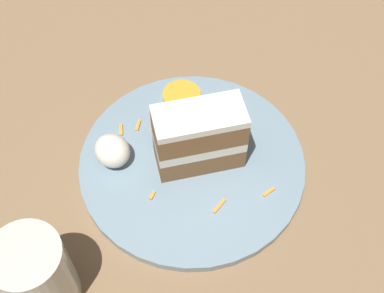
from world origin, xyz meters
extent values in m
plane|color=#4C4742|center=(0.00, 0.00, 0.00)|extent=(6.00, 6.00, 0.00)
cube|color=#846647|center=(0.00, 0.00, 0.02)|extent=(1.32, 1.02, 0.04)
cylinder|color=gray|center=(0.02, 0.01, 0.04)|extent=(0.29, 0.29, 0.01)
cube|color=brown|center=(0.01, 0.00, 0.07)|extent=(0.10, 0.12, 0.03)
cube|color=white|center=(0.01, 0.00, 0.09)|extent=(0.10, 0.12, 0.02)
cube|color=brown|center=(0.01, 0.00, 0.12)|extent=(0.10, 0.12, 0.03)
cube|color=white|center=(0.01, 0.00, 0.14)|extent=(0.10, 0.12, 0.01)
ellipsoid|color=white|center=(0.09, 0.08, 0.07)|extent=(0.05, 0.04, 0.04)
cylinder|color=orange|center=(0.11, -0.05, 0.05)|extent=(0.05, 0.05, 0.01)
cube|color=orange|center=(0.11, 0.03, 0.05)|extent=(0.01, 0.02, 0.00)
cube|color=orange|center=(0.12, 0.05, 0.05)|extent=(0.02, 0.01, 0.00)
cube|color=orange|center=(0.01, 0.08, 0.05)|extent=(0.01, 0.01, 0.00)
cube|color=orange|center=(0.10, 0.01, 0.05)|extent=(0.02, 0.02, 0.00)
cube|color=orange|center=(0.06, -0.06, 0.05)|extent=(0.02, 0.01, 0.00)
cube|color=orange|center=(-0.08, -0.03, 0.05)|extent=(0.01, 0.02, 0.00)
cube|color=orange|center=(-0.05, 0.03, 0.05)|extent=(0.01, 0.02, 0.00)
cube|color=orange|center=(0.07, -0.07, 0.05)|extent=(0.03, 0.02, 0.00)
cylinder|color=beige|center=(0.00, 0.25, 0.09)|extent=(0.08, 0.08, 0.11)
cylinder|color=silver|center=(0.00, 0.25, 0.06)|extent=(0.07, 0.07, 0.04)
camera|label=1|loc=(-0.26, 0.26, 0.64)|focal=50.00mm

